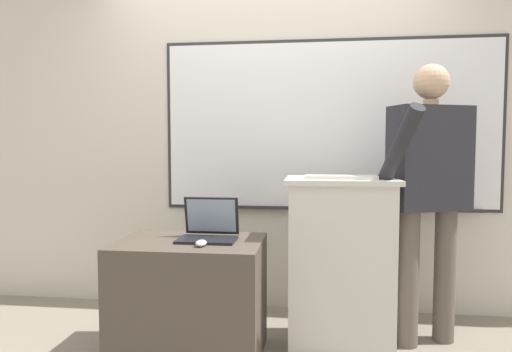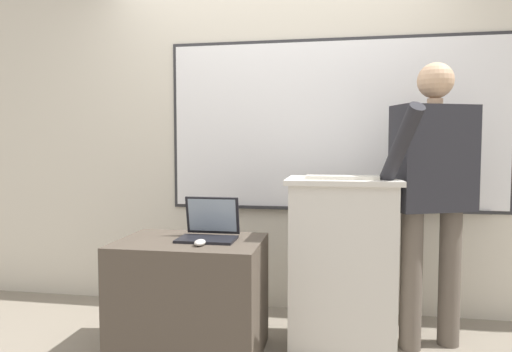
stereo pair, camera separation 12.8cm
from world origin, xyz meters
TOP-DOWN VIEW (x-y plane):
  - back_wall at (0.02, 1.19)m, footprint 6.40×0.17m
  - lectern_podium at (0.49, 0.53)m, footprint 0.67×0.47m
  - side_desk at (-0.39, 0.27)m, footprint 0.84×0.60m
  - person_presenter at (1.02, 0.61)m, footprint 0.65×0.69m
  - laptop at (-0.29, 0.33)m, footprint 0.33×0.27m
  - wireless_keyboard at (0.48, 0.47)m, footprint 0.42×0.14m
  - computer_mouse_by_laptop at (-0.29, 0.14)m, footprint 0.06×0.10m

SIDE VIEW (x-z plane):
  - side_desk at x=-0.39m, z-range 0.00..0.68m
  - lectern_podium at x=0.49m, z-range 0.00..1.04m
  - computer_mouse_by_laptop at x=-0.29m, z-range 0.68..0.72m
  - laptop at x=-0.29m, z-range 0.63..0.87m
  - person_presenter at x=1.02m, z-range 0.15..1.88m
  - wireless_keyboard at x=0.48m, z-range 1.04..1.06m
  - back_wall at x=0.02m, z-range 0.00..2.68m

